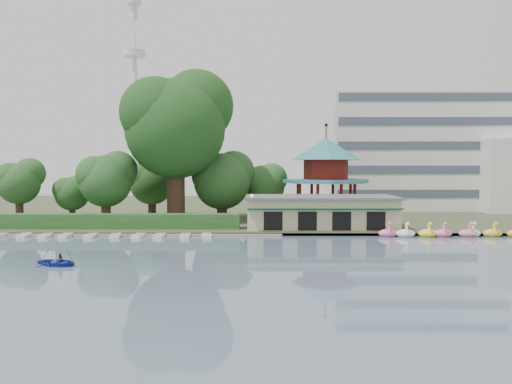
{
  "coord_description": "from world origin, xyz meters",
  "views": [
    {
      "loc": [
        2.29,
        -39.9,
        8.03
      ],
      "look_at": [
        2.0,
        18.0,
        5.0
      ],
      "focal_mm": 35.0,
      "sensor_mm": 36.0,
      "label": 1
    }
  ],
  "objects_px": {
    "rowboat_with_passengers": "(58,259)",
    "big_tree": "(177,121)",
    "pavilion": "(326,170)",
    "boathouse": "(320,211)",
    "dock": "(135,235)"
  },
  "relations": [
    {
      "from": "pavilion",
      "to": "rowboat_with_passengers",
      "type": "height_order",
      "value": "pavilion"
    },
    {
      "from": "boathouse",
      "to": "big_tree",
      "type": "xyz_separation_m",
      "value": [
        -18.82,
        6.25,
        11.77
      ]
    },
    {
      "from": "rowboat_with_passengers",
      "to": "big_tree",
      "type": "bearing_deg",
      "value": 79.76
    },
    {
      "from": "boathouse",
      "to": "pavilion",
      "type": "distance_m",
      "value": 11.43
    },
    {
      "from": "boathouse",
      "to": "rowboat_with_passengers",
      "type": "height_order",
      "value": "boathouse"
    },
    {
      "from": "dock",
      "to": "boathouse",
      "type": "bearing_deg",
      "value": 12.24
    },
    {
      "from": "boathouse",
      "to": "pavilion",
      "type": "height_order",
      "value": "pavilion"
    },
    {
      "from": "dock",
      "to": "pavilion",
      "type": "height_order",
      "value": "pavilion"
    },
    {
      "from": "boathouse",
      "to": "big_tree",
      "type": "bearing_deg",
      "value": 161.64
    },
    {
      "from": "boathouse",
      "to": "pavilion",
      "type": "xyz_separation_m",
      "value": [
        2.0,
        10.03,
        5.11
      ]
    },
    {
      "from": "dock",
      "to": "rowboat_with_passengers",
      "type": "distance_m",
      "value": 17.43
    },
    {
      "from": "dock",
      "to": "pavilion",
      "type": "xyz_separation_m",
      "value": [
        24.0,
        14.8,
        7.36
      ]
    },
    {
      "from": "big_tree",
      "to": "rowboat_with_passengers",
      "type": "relative_size",
      "value": 3.64
    },
    {
      "from": "big_tree",
      "to": "rowboat_with_passengers",
      "type": "xyz_separation_m",
      "value": [
        -5.12,
        -28.34,
        -13.64
      ]
    },
    {
      "from": "pavilion",
      "to": "big_tree",
      "type": "height_order",
      "value": "big_tree"
    }
  ]
}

